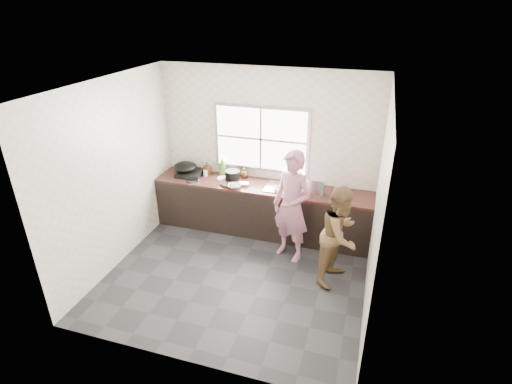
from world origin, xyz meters
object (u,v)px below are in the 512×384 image
(bottle_brown_short, at_px, (244,173))
(pot_lid_right, at_px, (192,178))
(bowl_crabs, at_px, (293,193))
(pot_lid_left, at_px, (194,182))
(woman, at_px, (292,210))
(plate_food, at_px, (223,178))
(black_pot, at_px, (232,176))
(person_side, at_px, (340,235))
(bottle_brown_tall, at_px, (207,169))
(bottle_green, at_px, (223,166))
(wok, at_px, (185,167))
(bowl_held, at_px, (279,189))
(glass_jar, at_px, (205,173))
(dish_rack, at_px, (313,185))
(bowl_mince, at_px, (235,186))
(burner, at_px, (190,173))
(cutting_board, at_px, (231,183))

(bottle_brown_short, bearing_deg, pot_lid_right, -159.07)
(bowl_crabs, relative_size, pot_lid_left, 0.87)
(woman, xyz_separation_m, plate_food, (-1.33, 0.65, 0.07))
(black_pot, relative_size, bottle_brown_short, 1.58)
(black_pot, height_order, pot_lid_left, black_pot)
(person_side, relative_size, pot_lid_left, 6.15)
(black_pot, xyz_separation_m, bottle_brown_tall, (-0.51, 0.12, 0.02))
(pot_lid_right, bearing_deg, bottle_green, 36.58)
(woman, height_order, wok, woman)
(woman, height_order, bowl_held, woman)
(bowl_held, relative_size, black_pot, 0.88)
(pot_lid_left, bearing_deg, bottle_brown_short, 30.37)
(bowl_held, distance_m, wok, 1.73)
(bowl_held, relative_size, glass_jar, 2.12)
(person_side, height_order, bottle_brown_tall, person_side)
(bowl_held, xyz_separation_m, pot_lid_right, (-1.52, 0.03, -0.03))
(bottle_brown_tall, distance_m, dish_rack, 1.89)
(plate_food, distance_m, bottle_green, 0.24)
(black_pot, height_order, glass_jar, black_pot)
(woman, distance_m, dish_rack, 0.60)
(bowl_mince, height_order, dish_rack, dish_rack)
(glass_jar, bearing_deg, bottle_green, 27.92)
(bowl_held, bearing_deg, pot_lid_left, -176.40)
(bottle_green, bearing_deg, black_pot, -37.94)
(plate_food, xyz_separation_m, pot_lid_left, (-0.42, -0.28, -0.00))
(burner, bearing_deg, woman, -18.26)
(woman, xyz_separation_m, pot_lid_right, (-1.83, 0.49, 0.06))
(bowl_held, height_order, pot_lid_right, bowl_held)
(bowl_crabs, distance_m, bottle_green, 1.40)
(bowl_mince, distance_m, dish_rack, 1.26)
(glass_jar, distance_m, dish_rack, 1.89)
(woman, bearing_deg, bowl_held, 147.86)
(pot_lid_right, bearing_deg, bowl_crabs, -3.09)
(woman, height_order, pot_lid_left, woman)
(pot_lid_left, bearing_deg, person_side, -16.04)
(bowl_held, distance_m, plate_food, 1.04)
(glass_jar, bearing_deg, cutting_board, -18.85)
(bowl_mince, bearing_deg, bowl_crabs, 1.58)
(wok, height_order, dish_rack, dish_rack)
(cutting_board, distance_m, bowl_mince, 0.16)
(bowl_crabs, xyz_separation_m, plate_food, (-1.26, 0.25, -0.02))
(bowl_mince, bearing_deg, pot_lid_right, 171.40)
(cutting_board, height_order, wok, wok)
(bottle_brown_tall, relative_size, glass_jar, 2.05)
(bowl_crabs, height_order, plate_food, bowl_crabs)
(burner, bearing_deg, cutting_board, -10.64)
(black_pot, relative_size, burner, 0.59)
(cutting_board, height_order, bottle_brown_short, bottle_brown_short)
(bottle_brown_tall, bearing_deg, burner, -160.97)
(person_side, height_order, bottle_green, person_side)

